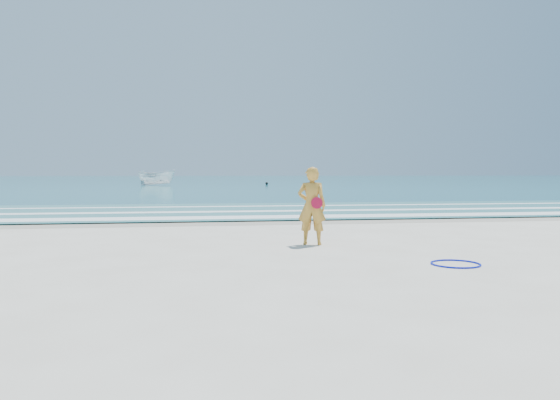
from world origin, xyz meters
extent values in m
plane|color=silver|center=(0.00, 0.00, 0.00)|extent=(400.00, 400.00, 0.00)
cube|color=#B2A893|center=(0.00, 9.00, 0.00)|extent=(400.00, 2.40, 0.00)
cube|color=#19727F|center=(0.00, 105.00, 0.02)|extent=(400.00, 190.00, 0.04)
cube|color=#59B7AD|center=(0.00, 14.00, 0.04)|extent=(400.00, 10.00, 0.01)
cube|color=white|center=(0.00, 10.30, 0.05)|extent=(400.00, 1.40, 0.01)
cube|color=white|center=(0.00, 13.20, 0.05)|extent=(400.00, 0.90, 0.01)
cube|color=white|center=(0.00, 16.50, 0.05)|extent=(400.00, 0.60, 0.01)
torus|color=#0A18C4|center=(3.27, -0.02, 0.02)|extent=(1.16, 1.16, 0.03)
imported|color=white|center=(-5.94, 58.03, 0.99)|extent=(5.22, 3.67, 1.89)
sphere|color=black|center=(7.44, 58.05, 0.22)|extent=(0.36, 0.36, 0.36)
imported|color=gold|center=(1.25, 3.08, 0.91)|extent=(0.76, 0.61, 1.81)
cylinder|color=red|center=(1.33, 2.90, 0.98)|extent=(0.27, 0.08, 0.27)
camera|label=1|loc=(-1.44, -9.30, 1.71)|focal=35.00mm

